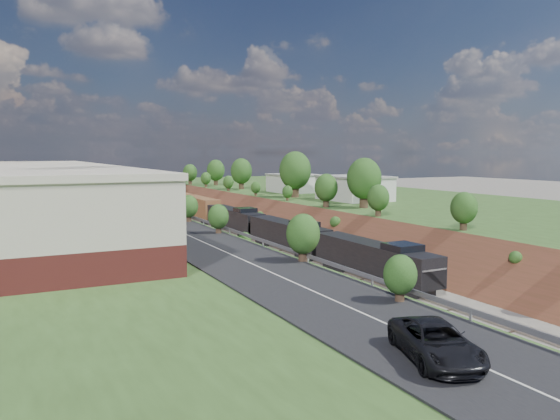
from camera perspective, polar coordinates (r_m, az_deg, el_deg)
The scene contains 16 objects.
ground at distance 44.32m, azimuth 21.14°, elevation -11.93°, with size 400.00×400.00×0.00m, color #6B665B.
platform_right at distance 109.73m, azimuth 9.45°, elevation 0.25°, with size 44.00×180.00×5.00m, color #324F20.
embankment_left at distance 91.36m, azimuth -13.46°, elevation -2.56°, with size 7.07×180.00×7.07m, color brown.
embankment_right at distance 98.69m, azimuth -0.94°, elevation -1.77°, with size 7.07×180.00×7.07m, color brown.
rail_left_track at distance 93.60m, azimuth -8.46°, elevation -2.20°, with size 1.58×180.00×0.18m, color gray.
rail_right_track at distance 95.35m, azimuth -5.49°, elevation -2.02°, with size 1.58×180.00×0.18m, color gray.
road at distance 89.84m, azimuth -16.33°, elevation 0.46°, with size 8.00×180.00×0.10m, color black.
guardrail at distance 90.43m, azimuth -13.77°, elevation 0.88°, with size 0.10×171.00×0.70m.
commercial_building at distance 66.26m, azimuth -23.57°, elevation 1.31°, with size 14.30×62.30×7.00m.
overpass at distance 153.52m, azimuth -14.89°, elevation 2.65°, with size 24.50×8.30×7.40m.
white_building_near at distance 97.37m, azimuth 7.77°, elevation 2.21°, with size 9.00×12.00×4.00m, color silver.
white_building_far at distance 115.90m, azimuth 1.37°, elevation 2.76°, with size 8.00×10.00×3.60m, color silver.
tree_right_large at distance 83.70m, azimuth 8.78°, elevation 3.22°, with size 5.25×5.25×7.61m.
tree_left_crest at distance 52.32m, azimuth -4.29°, elevation -0.94°, with size 2.45×2.45×3.55m.
freight_train at distance 123.14m, azimuth -10.56°, elevation 0.90°, with size 3.07×156.34×4.58m.
suv at distance 23.20m, azimuth 15.97°, elevation -13.10°, with size 2.47×5.35×1.49m, color black.
Camera 1 is at (-31.67, -27.98, 13.34)m, focal length 35.00 mm.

